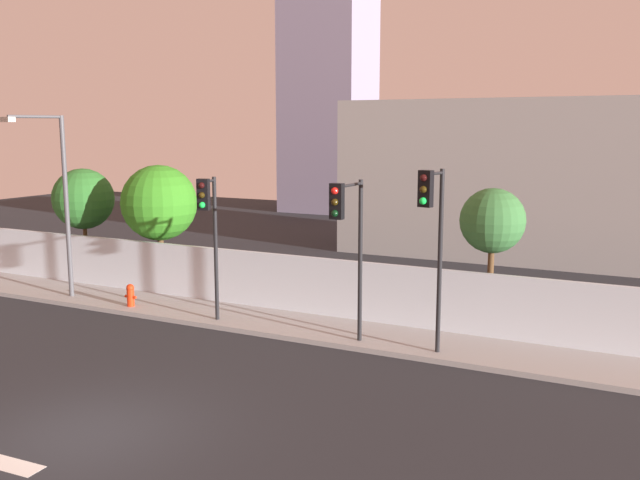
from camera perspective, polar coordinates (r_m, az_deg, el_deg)
ground_plane at (r=14.81m, az=-18.73°, el=-14.98°), size 80.00×80.00×0.00m
sidewalk at (r=20.96m, az=-2.59°, el=-7.04°), size 36.00×2.40×0.15m
perimeter_wall at (r=21.81m, az=-0.97°, el=-3.73°), size 36.00×0.18×1.80m
traffic_light_left at (r=17.84m, az=2.30°, el=1.09°), size 0.34×1.71×4.45m
traffic_light_center at (r=20.43m, az=-9.18°, el=1.79°), size 0.44×1.08×4.37m
traffic_light_right at (r=17.41m, az=9.27°, el=1.45°), size 0.42×1.05×4.79m
street_lamp_curbside at (r=24.95m, az=-20.89°, el=3.88°), size 0.87×2.02×6.21m
fire_hydrant at (r=23.53m, az=-15.41°, el=-4.35°), size 0.44×0.26×0.74m
roadside_tree_leftmost at (r=28.28m, az=-18.99°, el=3.22°), size 2.36×2.36×4.41m
roadside_tree_midleft at (r=25.77m, az=-13.16°, el=2.99°), size 2.75×2.75×4.63m
roadside_tree_midright at (r=20.36m, az=14.08°, el=1.49°), size 1.88×1.88×4.26m
low_building_distant at (r=33.62m, az=14.90°, el=4.96°), size 14.41×6.00×7.21m
tower_on_skyline at (r=50.16m, az=0.72°, el=16.08°), size 5.74×5.00×23.79m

